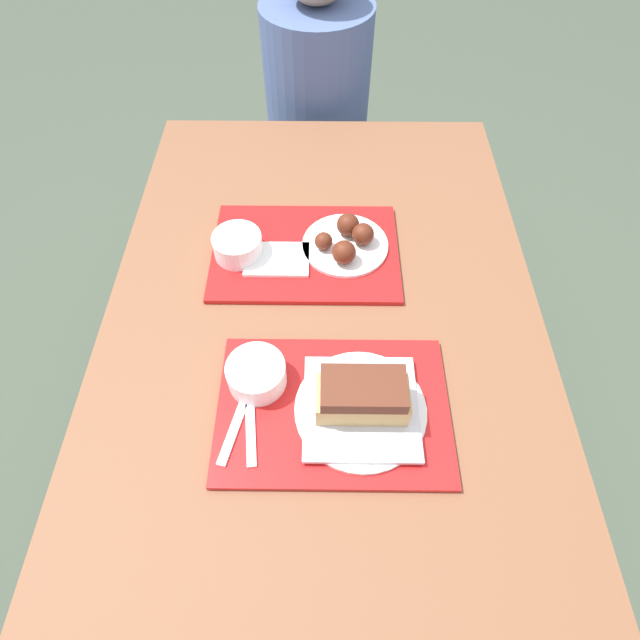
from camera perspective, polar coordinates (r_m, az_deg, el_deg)
The scene contains 14 objects.
ground_plane at distance 1.65m, azimuth 0.39°, elevation -15.21°, with size 12.00×12.00×0.00m, color #424C3D.
picnic_table at distance 1.08m, azimuth 0.57°, elevation -3.61°, with size 0.90×1.42×0.72m.
picnic_bench_far at distance 1.89m, azimuth 0.63°, elevation 16.87°, with size 0.85×0.28×0.46m.
tray_near at distance 0.90m, azimuth 1.82°, elevation -10.11°, with size 0.41×0.29×0.01m.
tray_far at distance 1.12m, azimuth -1.44°, elevation 7.78°, with size 0.41×0.29×0.01m.
bowl_coleslaw_near at distance 0.90m, azimuth -6.98°, elevation -6.06°, with size 0.11×0.11×0.05m.
brisket_sandwich_plate at distance 0.87m, azimuth 5.11°, elevation -9.29°, with size 0.23×0.23×0.10m.
plastic_fork_near at distance 0.90m, azimuth -9.06°, elevation -11.15°, with size 0.05×0.17×0.00m.
plastic_knife_near at distance 0.89m, azimuth -7.65°, elevation -11.20°, with size 0.04×0.17×0.00m.
condiment_packet at distance 0.93m, azimuth 0.13°, elevation -6.23°, with size 0.04×0.03×0.01m.
bowl_coleslaw_far at distance 1.10m, azimuth -9.15°, elevation 8.55°, with size 0.11×0.11×0.05m.
wings_plate_far at distance 1.11m, azimuth 3.32°, elevation 9.05°, with size 0.19×0.19×0.06m.
napkin_far at distance 1.10m, azimuth -4.68°, elevation 6.93°, with size 0.14×0.10×0.01m.
person_seated_across at distance 1.70m, azimuth -0.13°, elevation 26.21°, with size 0.33×0.33×0.66m.
Camera 1 is at (-0.00, -0.57, 1.55)m, focal length 28.00 mm.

